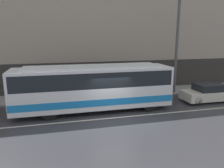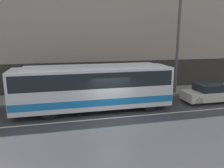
{
  "view_description": "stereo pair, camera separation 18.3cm",
  "coord_description": "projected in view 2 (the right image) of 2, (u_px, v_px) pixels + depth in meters",
  "views": [
    {
      "loc": [
        -3.22,
        -12.67,
        5.11
      ],
      "look_at": [
        0.38,
        1.76,
        1.82
      ],
      "focal_mm": 35.0,
      "sensor_mm": 36.0,
      "label": 1
    },
    {
      "loc": [
        -3.04,
        -12.71,
        5.11
      ],
      "look_at": [
        0.38,
        1.76,
        1.82
      ],
      "focal_mm": 35.0,
      "sensor_mm": 36.0,
      "label": 2
    }
  ],
  "objects": [
    {
      "name": "pedestrian_waiting",
      "position": [
        101.0,
        88.0,
        18.16
      ],
      "size": [
        0.36,
        0.36,
        1.54
      ],
      "color": "navy",
      "rests_on": "sidewalk"
    },
    {
      "name": "lane_stripe",
      "position": [
        113.0,
        118.0,
        13.86
      ],
      "size": [
        54.0,
        0.14,
        0.01
      ],
      "color": "beige",
      "rests_on": "ground_plane"
    },
    {
      "name": "sedan_white_front",
      "position": [
        210.0,
        93.0,
        17.28
      ],
      "size": [
        4.43,
        1.77,
        1.41
      ],
      "color": "beige",
      "rests_on": "ground_plane"
    },
    {
      "name": "utility_pole_near",
      "position": [
        178.0,
        44.0,
        18.71
      ],
      "size": [
        0.24,
        0.24,
        8.52
      ],
      "color": "#4C4C4F",
      "rests_on": "sidewalk"
    },
    {
      "name": "transit_bus",
      "position": [
        93.0,
        86.0,
        14.95
      ],
      "size": [
        10.69,
        2.52,
        3.14
      ],
      "color": "silver",
      "rests_on": "ground_plane"
    },
    {
      "name": "building_facade",
      "position": [
        94.0,
        19.0,
        19.11
      ],
      "size": [
        60.0,
        0.35,
        13.48
      ],
      "color": "gray",
      "rests_on": "ground_plane"
    },
    {
      "name": "ground_plane",
      "position": [
        113.0,
        118.0,
        13.87
      ],
      "size": [
        60.0,
        60.0,
        0.0
      ],
      "primitive_type": "plane",
      "color": "#333338"
    },
    {
      "name": "sidewalk",
      "position": [
        98.0,
        95.0,
        19.01
      ],
      "size": [
        60.0,
        2.86,
        0.14
      ],
      "color": "gray",
      "rests_on": "ground_plane"
    }
  ]
}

